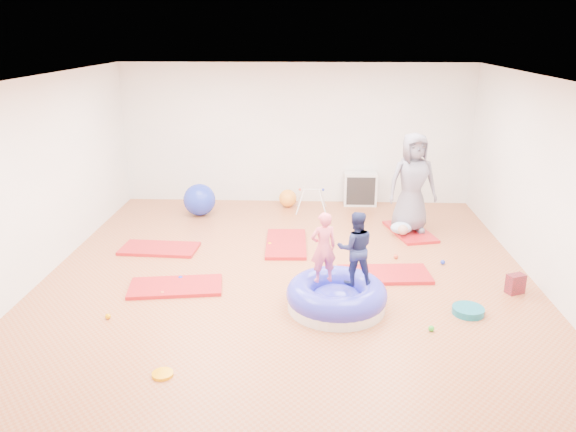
{
  "coord_description": "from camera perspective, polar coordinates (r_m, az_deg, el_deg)",
  "views": [
    {
      "loc": [
        0.34,
        -7.19,
        3.4
      ],
      "look_at": [
        0.0,
        0.3,
        0.9
      ],
      "focal_mm": 35.0,
      "sensor_mm": 36.0,
      "label": 1
    }
  ],
  "objects": [
    {
      "name": "cube_shelf",
      "position": [
        11.45,
        7.35,
        2.72
      ],
      "size": [
        0.66,
        0.33,
        0.66
      ],
      "color": "silver",
      "rests_on": "ground"
    },
    {
      "name": "infant_play_gym",
      "position": [
        10.94,
        2.39,
        2.0
      ],
      "size": [
        0.6,
        0.57,
        0.46
      ],
      "rotation": [
        0.0,
        0.0,
        0.01
      ],
      "color": "silver",
      "rests_on": "ground"
    },
    {
      "name": "gym_mat_front_left",
      "position": [
        7.95,
        -11.34,
        -7.05
      ],
      "size": [
        1.34,
        0.81,
        0.05
      ],
      "primitive_type": "cube",
      "rotation": [
        0.0,
        0.0,
        0.15
      ],
      "color": "red",
      "rests_on": "ground"
    },
    {
      "name": "yellow_toy",
      "position": [
        6.16,
        -12.62,
        -15.41
      ],
      "size": [
        0.22,
        0.22,
        0.03
      ],
      "primitive_type": "cylinder",
      "color": "#F29D00",
      "rests_on": "ground"
    },
    {
      "name": "adult_caregiver",
      "position": [
        9.85,
        12.53,
        3.33
      ],
      "size": [
        0.92,
        0.68,
        1.72
      ],
      "primitive_type": "imported",
      "rotation": [
        0.0,
        0.0,
        0.16
      ],
      "color": "slate",
      "rests_on": "gym_mat_rear_right"
    },
    {
      "name": "ball_pit_balls",
      "position": [
        7.96,
        1.41,
        -6.59
      ],
      "size": [
        4.57,
        2.72,
        0.07
      ],
      "color": "#D44B30",
      "rests_on": "ground"
    },
    {
      "name": "exercise_ball_orange",
      "position": [
        11.28,
        -0.02,
        1.82
      ],
      "size": [
        0.36,
        0.36,
        0.36
      ],
      "primitive_type": "sphere",
      "color": "#FF9B32",
      "rests_on": "ground"
    },
    {
      "name": "child_navy",
      "position": [
        7.05,
        6.89,
        -2.89
      ],
      "size": [
        0.49,
        0.4,
        0.96
      ],
      "primitive_type": "imported",
      "rotation": [
        0.0,
        0.0,
        3.22
      ],
      "color": "navy",
      "rests_on": "inflatable_cushion"
    },
    {
      "name": "gym_mat_center_back",
      "position": [
        9.3,
        -0.19,
        -2.83
      ],
      "size": [
        0.7,
        1.33,
        0.05
      ],
      "primitive_type": "cube",
      "rotation": [
        0.0,
        0.0,
        1.61
      ],
      "color": "red",
      "rests_on": "ground"
    },
    {
      "name": "room",
      "position": [
        7.48,
        -0.1,
        2.91
      ],
      "size": [
        7.01,
        8.01,
        2.81
      ],
      "color": "#AD6D46",
      "rests_on": "ground"
    },
    {
      "name": "exercise_ball_blue",
      "position": [
        10.86,
        -8.98,
        1.64
      ],
      "size": [
        0.61,
        0.61,
        0.61
      ],
      "primitive_type": "sphere",
      "color": "#1E31BF",
      "rests_on": "ground"
    },
    {
      "name": "gym_mat_rear_right",
      "position": [
        10.09,
        12.28,
        -1.56
      ],
      "size": [
        0.86,
        1.28,
        0.05
      ],
      "primitive_type": "cube",
      "rotation": [
        0.0,
        0.0,
        1.82
      ],
      "color": "red",
      "rests_on": "ground"
    },
    {
      "name": "gym_mat_right",
      "position": [
        8.29,
        9.77,
        -5.87
      ],
      "size": [
        1.35,
        0.75,
        0.05
      ],
      "primitive_type": "cube",
      "rotation": [
        0.0,
        0.0,
        0.08
      ],
      "color": "red",
      "rests_on": "ground"
    },
    {
      "name": "backpack",
      "position": [
        8.23,
        22.1,
        -6.4
      ],
      "size": [
        0.27,
        0.22,
        0.27
      ],
      "primitive_type": "cube",
      "rotation": [
        0.0,
        0.0,
        0.4
      ],
      "color": "maroon",
      "rests_on": "ground"
    },
    {
      "name": "balance_disc",
      "position": [
        7.49,
        17.82,
        -9.14
      ],
      "size": [
        0.4,
        0.4,
        0.09
      ],
      "primitive_type": "cylinder",
      "color": "#146A7F",
      "rests_on": "ground"
    },
    {
      "name": "child_pink",
      "position": [
        7.08,
        3.63,
        -2.83
      ],
      "size": [
        0.39,
        0.31,
        0.93
      ],
      "primitive_type": "imported",
      "rotation": [
        0.0,
        0.0,
        3.44
      ],
      "color": "#F76077",
      "rests_on": "inflatable_cushion"
    },
    {
      "name": "inflatable_cushion",
      "position": [
        7.26,
        4.94,
        -8.18
      ],
      "size": [
        1.29,
        1.29,
        0.41
      ],
      "rotation": [
        0.0,
        0.0,
        0.32
      ],
      "color": "white",
      "rests_on": "ground"
    },
    {
      "name": "gym_mat_mid_left",
      "position": [
        9.34,
        -12.93,
        -3.25
      ],
      "size": [
        1.26,
        0.68,
        0.05
      ],
      "primitive_type": "cube",
      "rotation": [
        0.0,
        0.0,
        -0.06
      ],
      "color": "red",
      "rests_on": "ground"
    },
    {
      "name": "infant",
      "position": [
        9.81,
        11.47,
        -1.23
      ],
      "size": [
        0.37,
        0.37,
        0.22
      ],
      "color": "#B0CBF7",
      "rests_on": "gym_mat_rear_right"
    }
  ]
}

